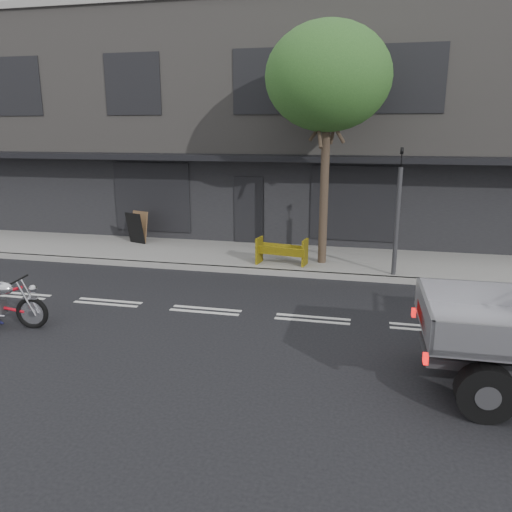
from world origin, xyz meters
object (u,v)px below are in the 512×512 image
(street_tree, at_px, (328,78))
(traffic_light_pole, at_px, (397,219))
(sandwich_board, at_px, (135,228))
(construction_barrier, at_px, (281,252))

(street_tree, relative_size, traffic_light_pole, 1.93)
(street_tree, relative_size, sandwich_board, 6.38)
(construction_barrier, height_order, sandwich_board, sandwich_board)
(construction_barrier, bearing_deg, street_tree, 31.67)
(traffic_light_pole, bearing_deg, sandwich_board, 167.16)
(street_tree, xyz_separation_m, traffic_light_pole, (2.00, -0.85, -3.63))
(street_tree, xyz_separation_m, sandwich_board, (-6.42, 1.07, -4.60))
(traffic_light_pole, height_order, construction_barrier, traffic_light_pole)
(street_tree, xyz_separation_m, construction_barrier, (-1.11, -0.69, -4.73))
(sandwich_board, bearing_deg, street_tree, 9.65)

